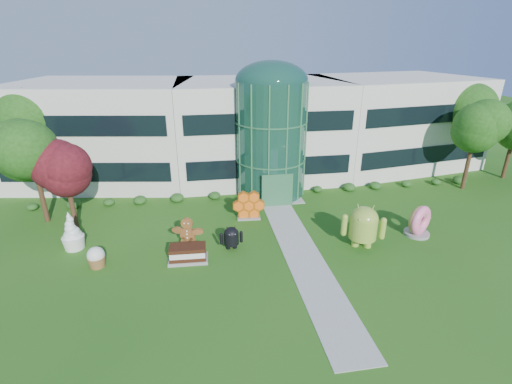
{
  "coord_description": "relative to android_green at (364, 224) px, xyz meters",
  "views": [
    {
      "loc": [
        -6.26,
        -18.72,
        12.91
      ],
      "look_at": [
        -2.25,
        6.0,
        2.6
      ],
      "focal_mm": 26.0,
      "sensor_mm": 36.0,
      "label": 1
    }
  ],
  "objects": [
    {
      "name": "ground",
      "position": [
        -4.23,
        -1.62,
        -1.68
      ],
      "size": [
        140.0,
        140.0,
        0.0
      ],
      "primitive_type": "plane",
      "color": "#215114",
      "rests_on": "ground"
    },
    {
      "name": "building",
      "position": [
        -4.23,
        16.38,
        2.97
      ],
      "size": [
        46.0,
        15.0,
        9.3
      ],
      "primitive_type": null,
      "color": "beige",
      "rests_on": "ground"
    },
    {
      "name": "atrium",
      "position": [
        -4.23,
        10.38,
        3.22
      ],
      "size": [
        6.0,
        6.0,
        9.8
      ],
      "primitive_type": "cylinder",
      "color": "#194738",
      "rests_on": "ground"
    },
    {
      "name": "walkway",
      "position": [
        -4.23,
        0.38,
        -1.66
      ],
      "size": [
        2.4,
        20.0,
        0.04
      ],
      "primitive_type": "cube",
      "color": "#9E9E93",
      "rests_on": "ground"
    },
    {
      "name": "tree_red",
      "position": [
        -19.73,
        5.88,
        1.32
      ],
      "size": [
        4.0,
        4.0,
        6.0
      ],
      "primitive_type": null,
      "color": "#3F0C14",
      "rests_on": "ground"
    },
    {
      "name": "trees_backdrop",
      "position": [
        -4.23,
        11.38,
        2.52
      ],
      "size": [
        52.0,
        8.0,
        8.4
      ],
      "primitive_type": null,
      "color": "#1B4511",
      "rests_on": "ground"
    },
    {
      "name": "android_green",
      "position": [
        0.0,
        0.0,
        0.0
      ],
      "size": [
        3.49,
        2.92,
        3.37
      ],
      "primitive_type": null,
      "rotation": [
        0.0,
        0.0,
        -0.37
      ],
      "color": "#8FAF38",
      "rests_on": "ground"
    },
    {
      "name": "android_black",
      "position": [
        -8.66,
        1.11,
        -0.77
      ],
      "size": [
        1.67,
        1.18,
        1.82
      ],
      "primitive_type": null,
      "rotation": [
        0.0,
        0.0,
        0.07
      ],
      "color": "black",
      "rests_on": "ground"
    },
    {
      "name": "donut",
      "position": [
        4.58,
        0.87,
        -0.54
      ],
      "size": [
        2.43,
        2.0,
        2.28
      ],
      "primitive_type": null,
      "rotation": [
        0.0,
        0.0,
        0.51
      ],
      "color": "pink",
      "rests_on": "ground"
    },
    {
      "name": "gingerbread",
      "position": [
        -11.5,
        1.76,
        -0.59
      ],
      "size": [
        2.53,
        1.55,
        2.18
      ],
      "primitive_type": null,
      "rotation": [
        0.0,
        0.0,
        -0.29
      ],
      "color": "brown",
      "rests_on": "ground"
    },
    {
      "name": "ice_cream_sandwich",
      "position": [
        -11.5,
        0.01,
        -1.14
      ],
      "size": [
        2.5,
        1.33,
        1.09
      ],
      "primitive_type": null,
      "rotation": [
        0.0,
        0.0,
        -0.04
      ],
      "color": "black",
      "rests_on": "ground"
    },
    {
      "name": "honeycomb",
      "position": [
        -6.89,
        5.37,
        -0.66
      ],
      "size": [
        2.67,
        1.1,
        2.05
      ],
      "primitive_type": null,
      "rotation": [
        0.0,
        0.0,
        -0.07
      ],
      "color": "orange",
      "rests_on": "ground"
    },
    {
      "name": "froyo",
      "position": [
        -19.0,
        2.8,
        -0.38
      ],
      "size": [
        1.64,
        1.64,
        2.62
      ],
      "primitive_type": null,
      "rotation": [
        0.0,
        0.0,
        -0.07
      ],
      "color": "white",
      "rests_on": "ground"
    },
    {
      "name": "cupcake",
      "position": [
        -17.01,
        0.29,
        -1.01
      ],
      "size": [
        1.42,
        1.42,
        1.34
      ],
      "primitive_type": null,
      "rotation": [
        0.0,
        0.0,
        0.33
      ],
      "color": "white",
      "rests_on": "ground"
    }
  ]
}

